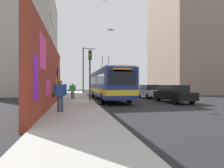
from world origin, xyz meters
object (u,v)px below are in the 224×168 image
object	(u,v)px
parked_car_silver	(149,91)
pedestrian_near_wall	(60,93)
parked_car_black	(173,93)
pedestrian_midblock	(72,90)
city_bus	(108,83)
street_lamp	(85,68)
traffic_light	(90,67)

from	to	relation	value
parked_car_silver	pedestrian_near_wall	world-z (taller)	pedestrian_near_wall
parked_car_black	pedestrian_midblock	xyz separation A→B (m)	(4.63, 8.89, 0.24)
city_bus	pedestrian_near_wall	xyz separation A→B (m)	(-9.19, 4.27, -0.57)
city_bus	pedestrian_near_wall	bearing A→B (deg)	155.05
city_bus	street_lamp	world-z (taller)	street_lamp
parked_car_silver	street_lamp	distance (m)	10.12
parked_car_black	traffic_light	size ratio (longest dim) A/B	1.07
parked_car_black	traffic_light	xyz separation A→B (m)	(1.19, 7.35, 2.33)
parked_car_silver	traffic_light	size ratio (longest dim) A/B	0.93
pedestrian_near_wall	pedestrian_midblock	bearing A→B (deg)	-3.50
city_bus	parked_car_silver	world-z (taller)	city_bus
traffic_light	city_bus	bearing A→B (deg)	-34.66
parked_car_silver	pedestrian_midblock	bearing A→B (deg)	95.29
traffic_light	street_lamp	world-z (taller)	street_lamp
parked_car_black	traffic_light	distance (m)	7.80
city_bus	pedestrian_midblock	size ratio (longest dim) A/B	7.85
traffic_light	street_lamp	xyz separation A→B (m)	(10.56, -0.10, 0.88)
city_bus	parked_car_black	bearing A→B (deg)	-129.56
city_bus	pedestrian_near_wall	distance (m)	10.15
pedestrian_near_wall	pedestrian_midblock	size ratio (longest dim) A/B	1.08
pedestrian_near_wall	parked_car_silver	bearing A→B (deg)	-42.49
traffic_light	pedestrian_midblock	bearing A→B (deg)	24.11
parked_car_silver	pedestrian_midblock	size ratio (longest dim) A/B	2.62
parked_car_silver	pedestrian_near_wall	size ratio (longest dim) A/B	2.43
city_bus	street_lamp	xyz separation A→B (m)	(7.45, 2.05, 2.31)
pedestrian_midblock	traffic_light	bearing A→B (deg)	-155.89
parked_car_silver	street_lamp	xyz separation A→B (m)	(6.29, 7.25, 3.21)
parked_car_silver	street_lamp	bearing A→B (deg)	49.04
parked_car_black	pedestrian_near_wall	distance (m)	10.67
pedestrian_midblock	street_lamp	world-z (taller)	street_lamp
street_lamp	parked_car_silver	bearing A→B (deg)	-130.96
city_bus	traffic_light	distance (m)	4.04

